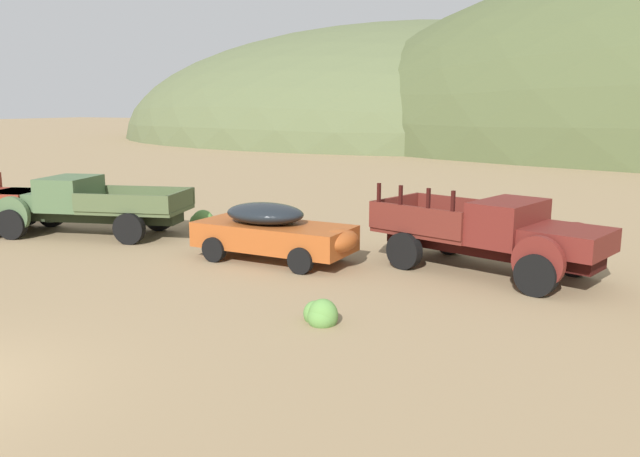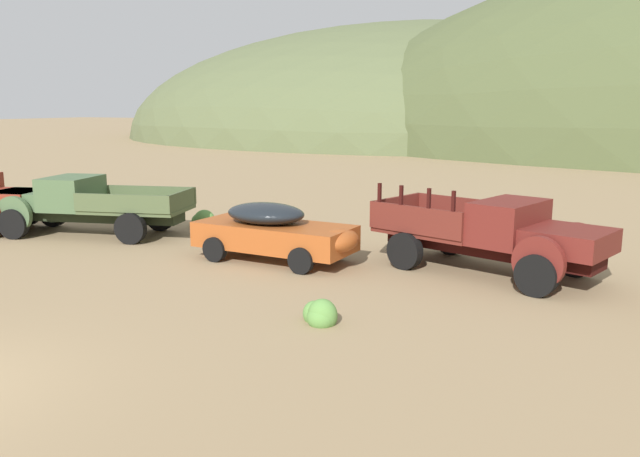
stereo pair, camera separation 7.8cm
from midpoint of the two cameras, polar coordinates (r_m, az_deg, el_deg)
name	(u,v)px [view 1 (the left image)]	position (r m, az deg, el deg)	size (l,w,h in m)	color
hill_distant	(411,137)	(84.27, 8.09, 8.08)	(76.66, 62.60, 28.06)	#56603D
truck_weathered_green	(73,204)	(22.30, -21.24, 2.03)	(6.80, 3.69, 1.89)	#232B1B
car_oxide_orange	(278,232)	(17.30, -3.93, -0.27)	(4.67, 2.12, 1.57)	#A34C1E
truck_oxblood	(503,236)	(16.41, 15.90, -0.64)	(6.14, 3.81, 2.16)	black
bush_front_right	(202,221)	(22.64, -10.58, 0.65)	(0.93, 0.75, 0.77)	#5B8E42
bush_front_left	(321,316)	(12.54, -0.12, -7.77)	(0.76, 0.64, 0.65)	#5B8E42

